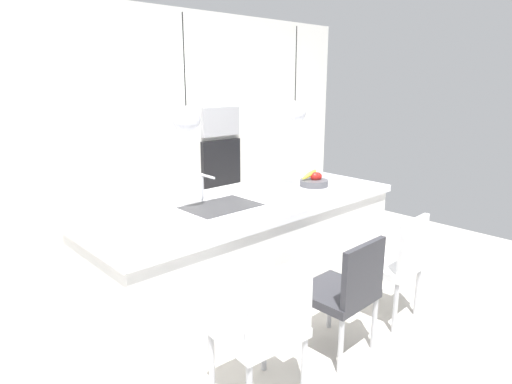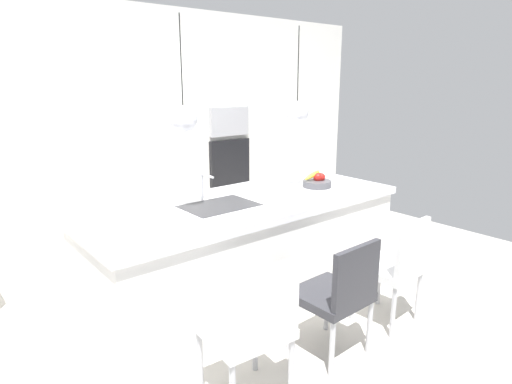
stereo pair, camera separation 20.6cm
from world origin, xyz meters
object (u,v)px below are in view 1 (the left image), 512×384
(fruit_bowl, at_px, (314,180))
(microwave, at_px, (220,122))
(chair_far, at_px, (396,261))
(chair_middle, at_px, (344,290))
(oven, at_px, (221,163))
(chair_near, at_px, (265,326))

(fruit_bowl, relative_size, microwave, 0.49)
(microwave, distance_m, chair_far, 2.73)
(fruit_bowl, xyz_separation_m, chair_middle, (-0.78, -0.93, -0.48))
(fruit_bowl, xyz_separation_m, oven, (0.20, 1.63, -0.08))
(oven, bearing_deg, microwave, 0.00)
(fruit_bowl, relative_size, chair_near, 0.29)
(chair_near, xyz_separation_m, chair_middle, (0.75, 0.00, -0.04))
(microwave, bearing_deg, oven, 0.00)
(chair_near, bearing_deg, fruit_bowl, 31.50)
(oven, bearing_deg, chair_far, -96.87)
(oven, xyz_separation_m, chair_far, (-0.31, -2.56, -0.39))
(fruit_bowl, height_order, chair_far, fruit_bowl)
(microwave, bearing_deg, chair_far, -96.87)
(microwave, relative_size, chair_far, 0.63)
(oven, distance_m, chair_far, 2.61)
(fruit_bowl, distance_m, chair_middle, 1.31)
(chair_middle, height_order, chair_far, chair_far)
(microwave, bearing_deg, chair_near, -123.91)
(fruit_bowl, relative_size, chair_middle, 0.31)
(chair_middle, bearing_deg, microwave, 69.18)
(oven, relative_size, chair_near, 0.61)
(fruit_bowl, distance_m, chair_near, 1.84)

